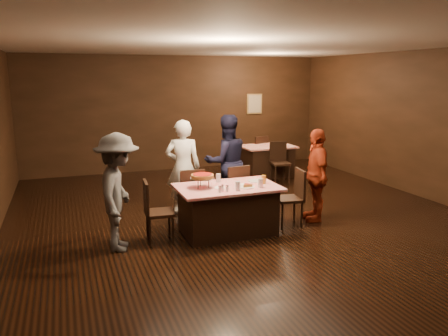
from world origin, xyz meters
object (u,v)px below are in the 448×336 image
(chair_far_left, at_px, (190,195))
(glass_front_left, at_px, (238,186))
(back_table, at_px, (267,161))
(diner_grey_knit, at_px, (118,192))
(chair_back_near, at_px, (280,163))
(plate_empty, at_px, (256,181))
(chair_end_right, at_px, (289,198))
(chair_back_far, at_px, (257,154))
(glass_back, at_px, (218,178))
(chair_far_right, at_px, (234,191))
(diner_white_jacket, at_px, (183,167))
(glass_front_right, at_px, (260,183))
(chair_end_left, at_px, (159,211))
(main_table, at_px, (228,210))
(diner_navy_hoodie, at_px, (227,162))
(diner_red_shirt, at_px, (316,175))
(pizza_stand, at_px, (202,176))
(glass_amber, at_px, (264,179))

(chair_far_left, distance_m, glass_front_left, 1.20)
(back_table, bearing_deg, chair_far_left, -135.73)
(chair_far_left, xyz_separation_m, diner_grey_knit, (-1.30, -0.84, 0.38))
(chair_back_near, relative_size, plate_empty, 3.80)
(chair_end_right, relative_size, chair_back_far, 1.00)
(chair_back_near, distance_m, glass_back, 3.46)
(back_table, relative_size, plate_empty, 5.20)
(chair_far_right, xyz_separation_m, chair_back_near, (1.97, 2.00, 0.00))
(diner_white_jacket, bearing_deg, glass_front_right, 137.07)
(chair_end_left, bearing_deg, chair_back_far, -36.43)
(main_table, height_order, diner_grey_knit, diner_grey_knit)
(diner_navy_hoodie, xyz_separation_m, glass_front_left, (-0.43, -1.62, -0.05))
(chair_end_left, xyz_separation_m, glass_front_right, (1.55, -0.25, 0.37))
(chair_back_near, xyz_separation_m, glass_front_right, (-1.92, -3.00, 0.37))
(chair_end_right, relative_size, glass_front_left, 6.79)
(diner_red_shirt, xyz_separation_m, glass_front_left, (-1.61, -0.38, 0.04))
(plate_empty, bearing_deg, chair_back_far, 64.98)
(diner_grey_knit, bearing_deg, glass_back, -62.01)
(glass_front_left, bearing_deg, chair_back_near, 52.74)
(pizza_stand, distance_m, glass_front_left, 0.58)
(diner_navy_hoodie, relative_size, glass_front_left, 12.67)
(chair_far_left, distance_m, pizza_stand, 0.85)
(diner_grey_knit, bearing_deg, chair_far_right, -53.52)
(diner_red_shirt, bearing_deg, main_table, -70.54)
(chair_far_left, bearing_deg, chair_end_right, 156.99)
(chair_far_right, height_order, pizza_stand, pizza_stand)
(glass_back, bearing_deg, diner_navy_hoodie, 62.64)
(back_table, height_order, diner_red_shirt, diner_red_shirt)
(main_table, distance_m, pizza_stand, 0.70)
(chair_back_near, height_order, pizza_stand, pizza_stand)
(chair_back_near, height_order, glass_front_left, chair_back_near)
(main_table, bearing_deg, diner_red_shirt, 2.86)
(diner_red_shirt, bearing_deg, chair_far_right, -101.26)
(glass_front_left, bearing_deg, chair_back_far, 61.93)
(main_table, distance_m, diner_grey_knit, 1.76)
(main_table, xyz_separation_m, chair_back_near, (2.37, 2.75, 0.09))
(chair_back_near, xyz_separation_m, diner_grey_knit, (-4.07, -2.84, 0.38))
(chair_end_left, xyz_separation_m, plate_empty, (1.65, 0.15, 0.30))
(chair_end_right, relative_size, diner_grey_knit, 0.56)
(chair_far_left, distance_m, glass_back, 0.68)
(diner_navy_hoodie, bearing_deg, glass_front_right, 89.26)
(diner_navy_hoodie, height_order, glass_front_left, diner_navy_hoodie)
(chair_end_right, relative_size, diner_white_jacket, 0.55)
(glass_amber, bearing_deg, back_table, 63.17)
(chair_back_far, xyz_separation_m, diner_grey_knit, (-4.07, -4.14, 0.38))
(chair_far_left, distance_m, diner_navy_hoodie, 1.12)
(back_table, xyz_separation_m, diner_navy_hoodie, (-1.89, -2.13, 0.50))
(glass_back, bearing_deg, chair_back_near, 45.36)
(diner_red_shirt, xyz_separation_m, glass_front_right, (-1.21, -0.33, 0.04))
(diner_grey_knit, height_order, pizza_stand, diner_grey_knit)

